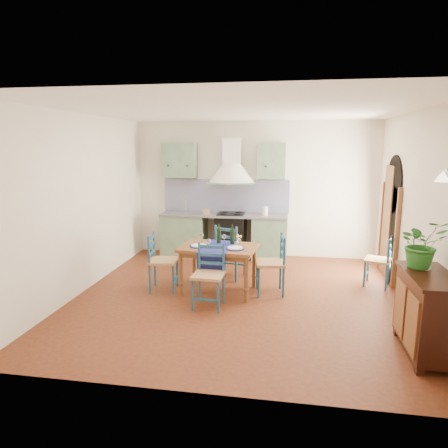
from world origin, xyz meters
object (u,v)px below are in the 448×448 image
(sideboard, at_px, (427,312))
(potted_plant, at_px, (422,244))
(dining_table, at_px, (219,252))
(chair_near, at_px, (209,275))

(sideboard, relative_size, potted_plant, 1.87)
(dining_table, bearing_deg, sideboard, -30.88)
(dining_table, bearing_deg, chair_near, -92.99)
(sideboard, distance_m, potted_plant, 0.75)
(sideboard, height_order, potted_plant, potted_plant)
(potted_plant, bearing_deg, sideboard, -79.55)
(dining_table, relative_size, chair_near, 1.35)
(potted_plant, bearing_deg, dining_table, 152.87)
(chair_near, bearing_deg, sideboard, -19.59)
(dining_table, distance_m, potted_plant, 2.94)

